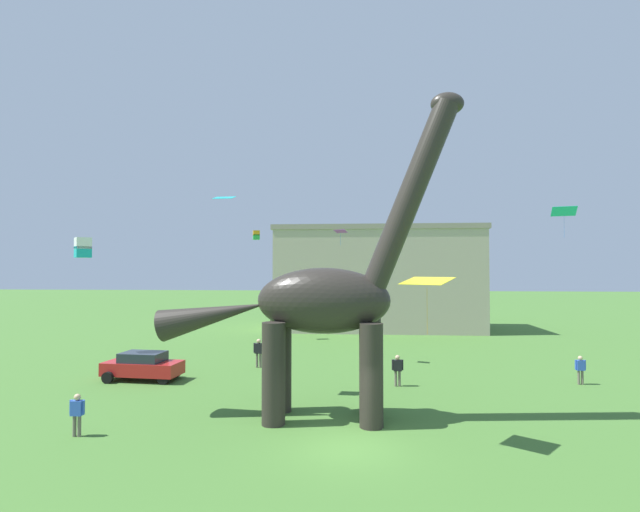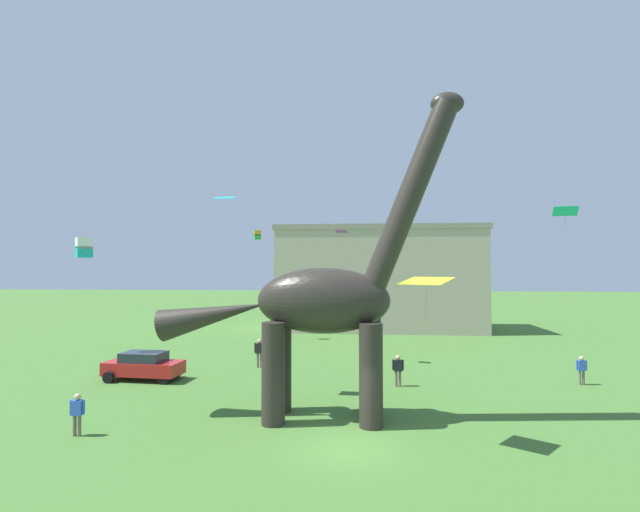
# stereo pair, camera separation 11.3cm
# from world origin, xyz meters

# --- Properties ---
(ground_plane) EXTENTS (240.00, 240.00, 0.00)m
(ground_plane) POSITION_xyz_m (0.00, 0.00, 0.00)
(ground_plane) COLOR #42702D
(dinosaur_sculpture) EXTENTS (12.86, 2.73, 13.45)m
(dinosaur_sculpture) POSITION_xyz_m (-1.03, 3.07, 4.86)
(dinosaur_sculpture) COLOR #2D2823
(dinosaur_sculpture) RESTS_ON ground_plane
(parked_sedan_left) EXTENTS (4.33, 2.12, 1.55)m
(parked_sedan_left) POSITION_xyz_m (-11.48, 9.07, 0.81)
(parked_sedan_left) COLOR red
(parked_sedan_left) RESTS_ON ground_plane
(person_watching_child) EXTENTS (0.61, 0.27, 1.63)m
(person_watching_child) POSITION_xyz_m (2.53, 8.80, 0.99)
(person_watching_child) COLOR #6B6056
(person_watching_child) RESTS_ON ground_plane
(person_near_flyer) EXTENTS (0.57, 0.25, 1.52)m
(person_near_flyer) POSITION_xyz_m (12.32, 9.96, 0.92)
(person_near_flyer) COLOR #6B6056
(person_near_flyer) RESTS_ON ground_plane
(person_strolling_adult) EXTENTS (0.67, 0.29, 1.78)m
(person_strolling_adult) POSITION_xyz_m (-5.77, 12.96, 1.08)
(person_strolling_adult) COLOR #6B6056
(person_strolling_adult) RESTS_ON ground_plane
(person_far_spectator) EXTENTS (0.58, 0.26, 1.56)m
(person_far_spectator) POSITION_xyz_m (-9.90, 0.27, 0.94)
(person_far_spectator) COLOR #6B6056
(person_far_spectator) RESTS_ON ground_plane
(kite_trailing) EXTENTS (1.10, 1.10, 1.11)m
(kite_trailing) POSITION_xyz_m (-14.76, 8.57, 7.36)
(kite_trailing) COLOR white
(kite_far_left) EXTENTS (0.95, 0.83, 1.00)m
(kite_far_left) POSITION_xyz_m (-0.67, 14.49, 8.64)
(kite_far_left) COLOR purple
(kite_mid_right) EXTENTS (1.72, 1.37, 2.00)m
(kite_mid_right) POSITION_xyz_m (14.03, 15.81, 9.98)
(kite_mid_right) COLOR #19B2B7
(kite_far_right) EXTENTS (1.05, 0.79, 0.22)m
(kite_far_right) POSITION_xyz_m (-6.07, 6.08, 9.67)
(kite_far_right) COLOR #19B2B7
(kite_mid_center) EXTENTS (0.70, 0.70, 0.80)m
(kite_mid_center) POSITION_xyz_m (-8.40, 24.33, 9.15)
(kite_mid_center) COLOR orange
(kite_drifting) EXTENTS (2.03, 1.93, 1.99)m
(kite_drifting) POSITION_xyz_m (2.85, 0.12, 5.75)
(kite_drifting) COLOR yellow
(background_building_block) EXTENTS (20.75, 8.95, 10.49)m
(background_building_block) POSITION_xyz_m (2.46, 32.99, 5.25)
(background_building_block) COLOR #B7A893
(background_building_block) RESTS_ON ground_plane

